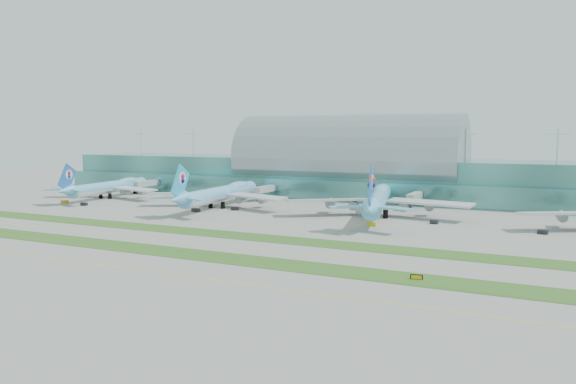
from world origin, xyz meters
The scene contains 19 objects.
ground centered at (0.00, 0.00, 0.00)m, with size 700.00×700.00×0.00m, color gray.
terminal centered at (0.01, 128.79, 14.23)m, with size 340.00×69.10×36.00m.
grass_strip_near centered at (0.00, -28.00, 0.04)m, with size 420.00×12.00×0.08m, color #2D591E.
grass_strip_far centered at (0.00, 2.00, 0.04)m, with size 420.00×12.00×0.08m, color #2D591E.
taxiline_a centered at (0.00, -48.00, 0.01)m, with size 420.00×0.35×0.01m, color yellow.
taxiline_b centered at (0.00, -14.00, 0.01)m, with size 420.00×0.35×0.01m, color yellow.
taxiline_c centered at (0.00, 18.00, 0.01)m, with size 420.00×0.35×0.01m, color yellow.
taxiline_d centered at (0.00, 40.00, 0.01)m, with size 420.00×0.35×0.01m, color yellow.
airliner_a centered at (-107.70, 66.48, 6.02)m, with size 62.14×70.96×19.53m.
airliner_b centered at (-36.11, 60.38, 6.59)m, with size 68.19×77.67×21.37m.
airliner_c centered at (35.98, 63.76, 7.15)m, with size 72.40×83.41×23.18m.
gse_a centered at (-111.66, 40.23, 0.69)m, with size 3.69×1.63×1.39m, color #D0910C.
gse_b centered at (-96.18, 37.26, 0.68)m, with size 3.01×1.67×1.36m, color black.
gse_c centered at (-37.46, 42.40, 0.78)m, with size 4.19×1.79×1.55m, color black.
gse_d centered at (-25.05, 53.87, 0.80)m, with size 3.30×1.71×1.60m, color black.
gse_e centered at (41.20, 39.59, 0.64)m, with size 2.82×1.76×1.28m, color yellow.
gse_f centered at (60.28, 54.11, 0.71)m, with size 2.84×1.67×1.41m, color black.
gse_g centered at (96.96, 48.31, 0.69)m, with size 3.07×1.76×1.39m, color black.
taxiway_sign_east centered at (72.50, -27.97, 0.60)m, with size 2.86×0.79×1.21m.
Camera 1 is at (100.34, -153.43, 33.22)m, focal length 35.00 mm.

